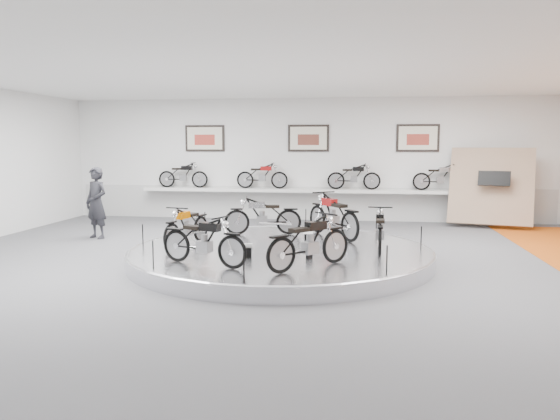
# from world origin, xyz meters

# --- Properties ---
(floor) EXTENTS (16.00, 16.00, 0.00)m
(floor) POSITION_xyz_m (0.00, 0.00, 0.00)
(floor) COLOR #535356
(floor) RESTS_ON ground
(ceiling) EXTENTS (16.00, 16.00, 0.00)m
(ceiling) POSITION_xyz_m (0.00, 0.00, 4.00)
(ceiling) COLOR white
(ceiling) RESTS_ON wall_back
(wall_back) EXTENTS (16.00, 0.00, 16.00)m
(wall_back) POSITION_xyz_m (0.00, 7.00, 2.00)
(wall_back) COLOR silver
(wall_back) RESTS_ON floor
(wall_front) EXTENTS (16.00, 0.00, 16.00)m
(wall_front) POSITION_xyz_m (0.00, -7.00, 2.00)
(wall_front) COLOR silver
(wall_front) RESTS_ON floor
(dado_band) EXTENTS (15.68, 0.04, 1.10)m
(dado_band) POSITION_xyz_m (0.00, 6.98, 0.55)
(dado_band) COLOR #BCBCBA
(dado_band) RESTS_ON floor
(display_platform) EXTENTS (6.40, 6.40, 0.30)m
(display_platform) POSITION_xyz_m (0.00, 0.30, 0.15)
(display_platform) COLOR silver
(display_platform) RESTS_ON floor
(platform_rim) EXTENTS (6.40, 6.40, 0.10)m
(platform_rim) POSITION_xyz_m (0.00, 0.30, 0.27)
(platform_rim) COLOR #B2B2BA
(platform_rim) RESTS_ON display_platform
(shelf) EXTENTS (11.00, 0.55, 0.10)m
(shelf) POSITION_xyz_m (0.00, 6.70, 1.00)
(shelf) COLOR silver
(shelf) RESTS_ON wall_back
(poster_left) EXTENTS (1.35, 0.06, 0.88)m
(poster_left) POSITION_xyz_m (-3.50, 6.96, 2.70)
(poster_left) COLOR silver
(poster_left) RESTS_ON wall_back
(poster_center) EXTENTS (1.35, 0.06, 0.88)m
(poster_center) POSITION_xyz_m (0.00, 6.96, 2.70)
(poster_center) COLOR silver
(poster_center) RESTS_ON wall_back
(poster_right) EXTENTS (1.35, 0.06, 0.88)m
(poster_right) POSITION_xyz_m (3.50, 6.96, 2.70)
(poster_right) COLOR silver
(poster_right) RESTS_ON wall_back
(display_panel) EXTENTS (2.56, 1.52, 2.30)m
(display_panel) POSITION_xyz_m (5.60, 6.10, 1.25)
(display_panel) COLOR #9E7F66
(display_panel) RESTS_ON floor
(shelf_bike_a) EXTENTS (1.22, 0.43, 0.73)m
(shelf_bike_a) POSITION_xyz_m (-4.20, 6.70, 1.42)
(shelf_bike_a) COLOR black
(shelf_bike_a) RESTS_ON shelf
(shelf_bike_b) EXTENTS (1.22, 0.43, 0.73)m
(shelf_bike_b) POSITION_xyz_m (-1.50, 6.70, 1.42)
(shelf_bike_b) COLOR maroon
(shelf_bike_b) RESTS_ON shelf
(shelf_bike_c) EXTENTS (1.22, 0.43, 0.73)m
(shelf_bike_c) POSITION_xyz_m (1.50, 6.70, 1.42)
(shelf_bike_c) COLOR black
(shelf_bike_c) RESTS_ON shelf
(shelf_bike_d) EXTENTS (1.22, 0.43, 0.73)m
(shelf_bike_d) POSITION_xyz_m (4.20, 6.70, 1.42)
(shelf_bike_d) COLOR #9E9EA2
(shelf_bike_d) RESTS_ON shelf
(bike_a) EXTENTS (1.55, 1.85, 1.06)m
(bike_a) POSITION_xyz_m (1.05, 1.84, 0.83)
(bike_a) COLOR maroon
(bike_a) RESTS_ON display_platform
(bike_b) EXTENTS (1.67, 0.85, 0.94)m
(bike_b) POSITION_xyz_m (-0.67, 1.99, 0.77)
(bike_b) COLOR #9E9EA2
(bike_b) RESTS_ON display_platform
(bike_c) EXTENTS (0.87, 1.60, 0.89)m
(bike_c) POSITION_xyz_m (-2.04, 0.26, 0.75)
(bike_c) COLOR #C15F00
(bike_c) RESTS_ON display_platform
(bike_d) EXTENTS (1.67, 1.08, 0.93)m
(bike_d) POSITION_xyz_m (-1.16, -1.52, 0.76)
(bike_d) COLOR black
(bike_d) RESTS_ON display_platform
(bike_e) EXTENTS (1.54, 1.61, 0.97)m
(bike_e) POSITION_xyz_m (0.77, -1.49, 0.78)
(bike_e) COLOR black
(bike_e) RESTS_ON display_platform
(bike_f) EXTENTS (0.58, 1.52, 0.88)m
(bike_f) POSITION_xyz_m (2.08, 0.36, 0.74)
(bike_f) COLOR black
(bike_f) RESTS_ON display_platform
(visitor) EXTENTS (0.82, 0.69, 1.90)m
(visitor) POSITION_xyz_m (-5.26, 2.58, 0.95)
(visitor) COLOR black
(visitor) RESTS_ON floor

